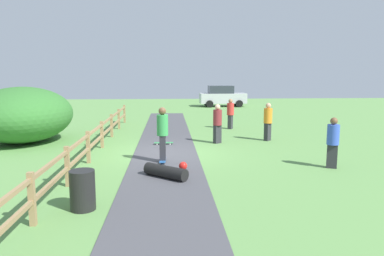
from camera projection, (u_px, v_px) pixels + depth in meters
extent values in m
plane|color=#60934C|center=(166.00, 154.00, 13.80)|extent=(60.00, 60.00, 0.00)
cube|color=#47474C|center=(166.00, 153.00, 13.80)|extent=(2.40, 28.00, 0.02)
cube|color=#997A51|center=(32.00, 199.00, 7.21)|extent=(0.12, 0.12, 1.10)
cube|color=#997A51|center=(67.00, 166.00, 9.75)|extent=(0.12, 0.12, 1.10)
cube|color=#997A51|center=(88.00, 147.00, 12.29)|extent=(0.12, 0.12, 1.10)
cube|color=#997A51|center=(102.00, 135.00, 14.82)|extent=(0.12, 0.12, 1.10)
cube|color=#997A51|center=(112.00, 126.00, 17.36)|extent=(0.12, 0.12, 1.10)
cube|color=#997A51|center=(119.00, 119.00, 19.90)|extent=(0.12, 0.12, 1.10)
cube|color=#997A51|center=(124.00, 114.00, 22.44)|extent=(0.12, 0.12, 1.10)
cube|color=#997A51|center=(96.00, 142.00, 13.56)|extent=(0.08, 18.00, 0.09)
cube|color=#997A51|center=(95.00, 130.00, 13.50)|extent=(0.08, 18.00, 0.09)
ellipsoid|color=#33702D|center=(23.00, 115.00, 16.00)|extent=(4.20, 5.04, 2.45)
cylinder|color=black|center=(83.00, 190.00, 8.08)|extent=(0.56, 0.56, 0.90)
cube|color=#265999|center=(163.00, 160.00, 12.42)|extent=(0.23, 0.81, 0.02)
cylinder|color=silver|center=(161.00, 159.00, 12.70)|extent=(0.03, 0.06, 0.06)
cylinder|color=silver|center=(165.00, 159.00, 12.71)|extent=(0.03, 0.06, 0.06)
cylinder|color=silver|center=(160.00, 163.00, 12.15)|extent=(0.03, 0.06, 0.06)
cylinder|color=silver|center=(165.00, 163.00, 12.15)|extent=(0.03, 0.06, 0.06)
cube|color=#2D2D33|center=(163.00, 147.00, 12.36)|extent=(0.21, 0.33, 0.84)
cylinder|color=green|center=(162.00, 125.00, 12.24)|extent=(0.39, 0.39, 0.70)
sphere|color=brown|center=(162.00, 111.00, 12.17)|extent=(0.25, 0.25, 0.25)
cylinder|color=black|center=(166.00, 172.00, 10.53)|extent=(1.32, 1.19, 0.36)
sphere|color=red|center=(183.00, 166.00, 11.19)|extent=(0.26, 0.26, 0.26)
cube|color=#338C4C|center=(164.00, 143.00, 15.52)|extent=(0.80, 0.21, 0.02)
cylinder|color=silver|center=(157.00, 144.00, 15.44)|extent=(0.06, 0.03, 0.06)
cylinder|color=silver|center=(157.00, 143.00, 15.58)|extent=(0.06, 0.03, 0.06)
cylinder|color=silver|center=(170.00, 144.00, 15.47)|extent=(0.06, 0.03, 0.06)
cylinder|color=silver|center=(170.00, 143.00, 15.61)|extent=(0.06, 0.03, 0.06)
cube|color=#2D2D33|center=(217.00, 134.00, 15.83)|extent=(0.38, 0.34, 0.80)
cylinder|color=maroon|center=(218.00, 117.00, 15.72)|extent=(0.53, 0.53, 0.67)
sphere|color=beige|center=(218.00, 107.00, 15.65)|extent=(0.24, 0.24, 0.24)
cube|color=#2D2D33|center=(268.00, 132.00, 16.45)|extent=(0.37, 0.37, 0.80)
cylinder|color=orange|center=(268.00, 116.00, 16.34)|extent=(0.54, 0.54, 0.67)
sphere|color=tan|center=(268.00, 106.00, 16.28)|extent=(0.24, 0.24, 0.24)
cube|color=#2D2D33|center=(230.00, 122.00, 19.96)|extent=(0.33, 0.38, 0.77)
cylinder|color=red|center=(230.00, 109.00, 19.85)|extent=(0.52, 0.52, 0.64)
sphere|color=#9E704C|center=(231.00, 101.00, 19.79)|extent=(0.23, 0.23, 0.23)
cube|color=#2D2D33|center=(332.00, 156.00, 11.67)|extent=(0.37, 0.31, 0.77)
cylinder|color=blue|center=(333.00, 135.00, 11.57)|extent=(0.50, 0.50, 0.64)
sphere|color=brown|center=(334.00, 121.00, 11.50)|extent=(0.23, 0.23, 0.23)
cube|color=#B7B7BC|center=(223.00, 98.00, 33.41)|extent=(4.26, 1.85, 0.90)
cube|color=#2D333D|center=(221.00, 89.00, 33.27)|extent=(2.25, 1.64, 0.70)
cylinder|color=black|center=(235.00, 102.00, 34.48)|extent=(0.65, 0.26, 0.64)
cylinder|color=black|center=(239.00, 104.00, 32.75)|extent=(0.65, 0.26, 0.64)
cylinder|color=black|center=(207.00, 102.00, 34.21)|extent=(0.65, 0.26, 0.64)
cylinder|color=black|center=(210.00, 104.00, 32.48)|extent=(0.65, 0.26, 0.64)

